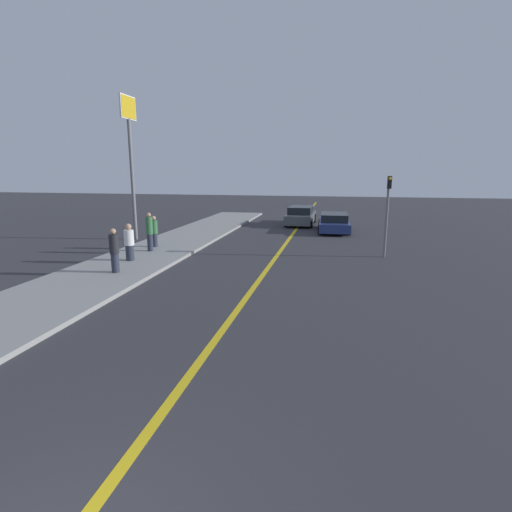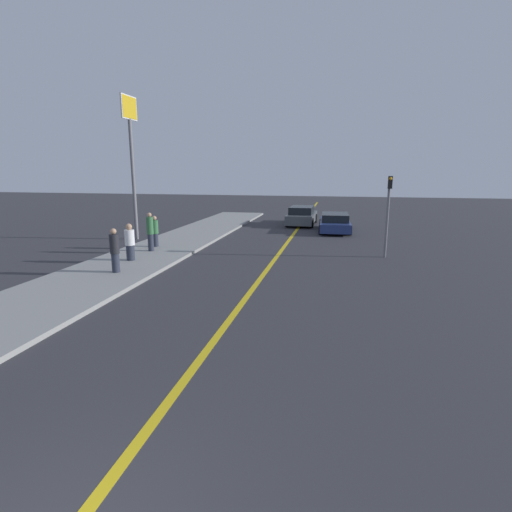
{
  "view_description": "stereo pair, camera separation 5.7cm",
  "coord_description": "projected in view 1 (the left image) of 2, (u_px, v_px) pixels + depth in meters",
  "views": [
    {
      "loc": [
        2.72,
        -2.62,
        3.95
      ],
      "look_at": [
        0.12,
        10.06,
        1.16
      ],
      "focal_mm": 28.0,
      "sensor_mm": 36.0,
      "label": 1
    },
    {
      "loc": [
        2.78,
        -2.61,
        3.95
      ],
      "look_at": [
        0.12,
        10.06,
        1.16
      ],
      "focal_mm": 28.0,
      "sensor_mm": 36.0,
      "label": 2
    }
  ],
  "objects": [
    {
      "name": "car_near_right_lane",
      "position": [
        334.0,
        223.0,
        26.12
      ],
      "size": [
        2.15,
        4.75,
        1.2
      ],
      "rotation": [
        0.0,
        0.0,
        0.04
      ],
      "color": "navy",
      "rests_on": "ground_plane"
    },
    {
      "name": "car_ahead_center",
      "position": [
        301.0,
        216.0,
        29.28
      ],
      "size": [
        2.06,
        4.55,
        1.36
      ],
      "rotation": [
        0.0,
        0.0,
        -0.03
      ],
      "color": "#4C5156",
      "rests_on": "ground_plane"
    },
    {
      "name": "road_center_line",
      "position": [
        284.0,
        246.0,
        21.11
      ],
      "size": [
        0.2,
        60.0,
        0.01
      ],
      "color": "gold",
      "rests_on": "ground_plane"
    },
    {
      "name": "pedestrian_by_sign",
      "position": [
        154.0,
        231.0,
        20.12
      ],
      "size": [
        0.34,
        0.34,
        1.56
      ],
      "color": "#282D3D",
      "rests_on": "sidewalk_left"
    },
    {
      "name": "roadside_sign",
      "position": [
        130.0,
        139.0,
        22.07
      ],
      "size": [
        0.2,
        1.62,
        7.92
      ],
      "color": "slate",
      "rests_on": "ground_plane"
    },
    {
      "name": "sidewalk_left",
      "position": [
        168.0,
        246.0,
        20.79
      ],
      "size": [
        3.79,
        32.93,
        0.14
      ],
      "color": "gray",
      "rests_on": "ground_plane"
    },
    {
      "name": "traffic_light",
      "position": [
        387.0,
        208.0,
        17.97
      ],
      "size": [
        0.18,
        0.4,
        3.69
      ],
      "color": "slate",
      "rests_on": "ground_plane"
    },
    {
      "name": "pedestrian_mid_group",
      "position": [
        129.0,
        242.0,
        17.05
      ],
      "size": [
        0.41,
        0.41,
        1.59
      ],
      "color": "#282D3D",
      "rests_on": "sidewalk_left"
    },
    {
      "name": "pedestrian_far_standing",
      "position": [
        150.0,
        232.0,
        19.0
      ],
      "size": [
        0.32,
        0.32,
        1.84
      ],
      "color": "#282D3D",
      "rests_on": "sidewalk_left"
    },
    {
      "name": "pedestrian_near_curb",
      "position": [
        114.0,
        251.0,
        15.02
      ],
      "size": [
        0.35,
        0.35,
        1.68
      ],
      "color": "#282D3D",
      "rests_on": "sidewalk_left"
    }
  ]
}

